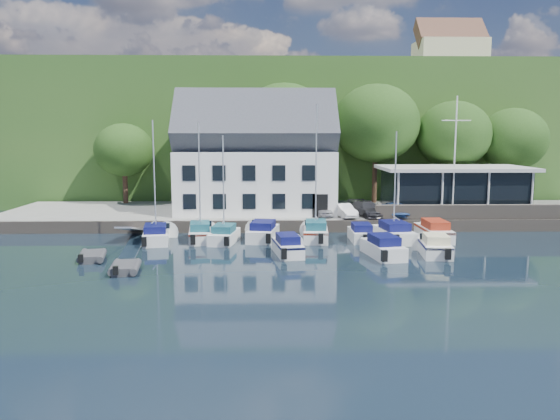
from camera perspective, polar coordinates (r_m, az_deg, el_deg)
The scene contains 34 objects.
ground at distance 34.64m, azimuth 8.70°, elevation -5.61°, with size 180.00×180.00×0.00m, color black.
quay at distance 51.55m, azimuth 5.32°, elevation -0.48°, with size 60.00×13.00×1.00m, color gray.
quay_face at distance 45.18m, azimuth 6.28°, elevation -1.70°, with size 60.00×0.30×1.00m, color #645A50.
hillside at distance 95.31m, azimuth 2.23°, elevation 7.99°, with size 160.00×75.00×16.00m, color #2A5520.
field_patch at distance 104.38m, azimuth 6.46°, elevation 12.43°, with size 50.00×30.00×0.30m, color #546331.
farmhouse at distance 90.41m, azimuth 17.29°, elevation 15.33°, with size 10.40×7.00×8.20m, color beige, non-canonical shape.
harbor_building at distance 49.71m, azimuth -2.54°, elevation 4.86°, with size 14.40×8.20×8.70m, color white, non-canonical shape.
club_pavilion at distance 52.24m, azimuth 17.63°, elevation 2.11°, with size 13.20×7.20×4.10m, color black, non-canonical shape.
seawall at distance 48.48m, azimuth 20.43°, elevation -0.18°, with size 18.00×0.50×1.20m, color #645A50.
gangway at distance 44.15m, azimuth -15.12°, elevation -2.82°, with size 1.20×6.00×1.40m, color silver, non-canonical shape.
car_silver at distance 47.08m, azimuth 4.47°, elevation 0.00°, with size 1.28×3.19×1.09m, color #B8B8BD.
car_white at distance 46.73m, azimuth 6.70°, elevation -0.05°, with size 1.22×3.50×1.15m, color silver.
car_dgrey at distance 47.45m, azimuth 9.06°, elevation 0.11°, with size 1.81×4.45×1.29m, color #2C2B30.
car_blue at distance 47.89m, azimuth 11.99°, elevation 0.09°, with size 1.45×3.67×1.26m, color #2B4A85.
flagpole at distance 48.61m, azimuth 17.78°, elevation 5.29°, with size 2.45×0.20×10.19m, color white, non-canonical shape.
tree_0 at distance 57.51m, azimuth -15.95°, elevation 4.69°, with size 5.92×5.92×8.09m, color #183510, non-canonical shape.
tree_1 at distance 55.90m, azimuth -7.25°, elevation 5.94°, with size 7.48×7.48×10.22m, color #183510, non-canonical shape.
tree_2 at distance 54.37m, azimuth 0.46°, elevation 6.88°, with size 8.78×8.78×12.00m, color #183510, non-canonical shape.
tree_3 at distance 56.67m, azimuth 9.94°, elevation 6.83°, with size 8.81×8.81×12.03m, color #183510, non-canonical shape.
tree_4 at distance 58.65m, azimuth 17.61°, elevation 5.79°, with size 7.58×7.58×10.35m, color #183510, non-canonical shape.
tree_5 at distance 61.16m, azimuth 23.05°, elevation 5.27°, with size 7.06×7.06×9.65m, color #183510, non-canonical shape.
boat_r1_0 at distance 41.37m, azimuth -12.97°, elevation 2.40°, with size 2.01×6.25×8.39m, color white, non-canonical shape.
boat_r1_1 at distance 41.32m, azimuth -8.41°, elevation 2.92°, with size 1.85×6.21×8.96m, color white, non-canonical shape.
boat_r1_2 at distance 40.48m, azimuth -5.93°, elevation 2.43°, with size 1.85×5.57×8.37m, color white, non-canonical shape.
boat_r1_3 at distance 41.76m, azimuth -1.79°, elevation -2.12°, with size 2.11×6.18×1.50m, color white, non-canonical shape.
boat_r1_4 at distance 41.16m, azimuth 3.78°, elevation 3.27°, with size 1.97×6.14×9.39m, color white, non-canonical shape.
boat_r1_5 at distance 41.85m, azimuth 8.46°, elevation -2.28°, with size 1.74×5.08×1.36m, color white, non-canonical shape.
boat_r1_6 at distance 41.66m, azimuth 11.94°, elevation 3.10°, with size 2.20×6.37×9.30m, color white, non-canonical shape.
boat_r1_7 at distance 43.50m, azimuth 15.78°, elevation -1.97°, with size 1.93×6.81×1.56m, color white, non-canonical shape.
boat_r2_2 at distance 36.72m, azimuth 0.81°, elevation -3.59°, with size 1.71×5.62×1.43m, color white, non-canonical shape.
boat_r2_3 at distance 36.82m, azimuth 10.71°, elevation -3.66°, with size 1.94×6.04×1.48m, color white, non-canonical shape.
boat_r2_4 at distance 37.96m, azimuth 15.86°, elevation -3.50°, with size 1.93×5.35×1.44m, color white, non-canonical shape.
dinghy_0 at distance 37.24m, azimuth -19.04°, elevation -4.46°, with size 1.73×2.89×0.67m, color #343539, non-canonical shape.
dinghy_1 at distance 33.57m, azimuth -15.88°, elevation -5.67°, with size 1.75×2.91×0.68m, color #343539, non-canonical shape.
Camera 1 is at (-6.04, -33.12, 8.14)m, focal length 35.00 mm.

